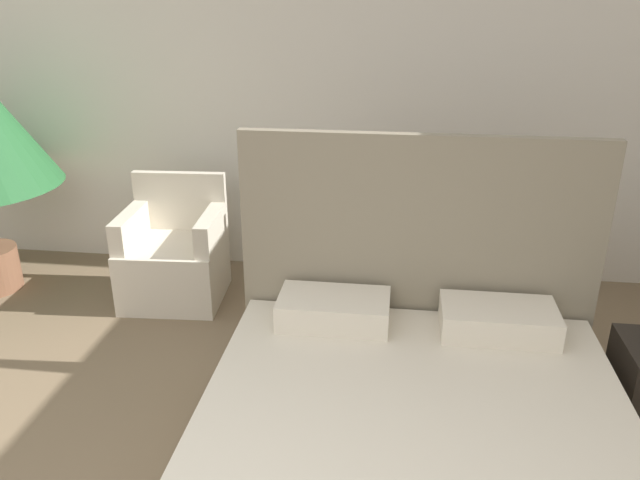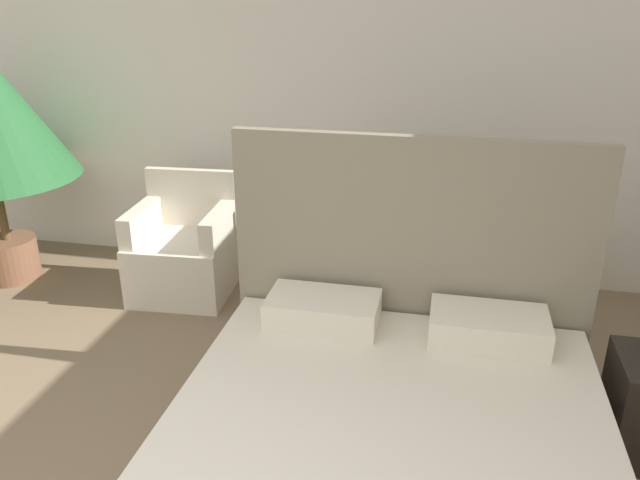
# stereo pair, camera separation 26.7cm
# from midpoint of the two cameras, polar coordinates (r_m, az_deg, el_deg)

# --- Properties ---
(wall_back) EXTENTS (10.00, 0.06, 2.90)m
(wall_back) POSITION_cam_midpoint_polar(r_m,az_deg,el_deg) (4.57, 0.89, 14.70)
(wall_back) COLOR silver
(wall_back) RESTS_ON ground_plane
(bed) EXTENTS (1.80, 2.09, 1.40)m
(bed) POSITION_cam_midpoint_polar(r_m,az_deg,el_deg) (2.65, 8.98, -19.87)
(bed) COLOR #8C7A5B
(bed) RESTS_ON ground_plane
(armchair_near_window_left) EXTENTS (0.69, 0.65, 0.84)m
(armchair_near_window_left) POSITION_cam_midpoint_polar(r_m,az_deg,el_deg) (4.47, -10.71, -1.47)
(armchair_near_window_left) COLOR beige
(armchair_near_window_left) RESTS_ON ground_plane
(armchair_near_window_right) EXTENTS (0.69, 0.65, 0.84)m
(armchair_near_window_right) POSITION_cam_midpoint_polar(r_m,az_deg,el_deg) (4.20, 2.59, -2.69)
(armchair_near_window_right) COLOR beige
(armchair_near_window_right) RESTS_ON ground_plane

